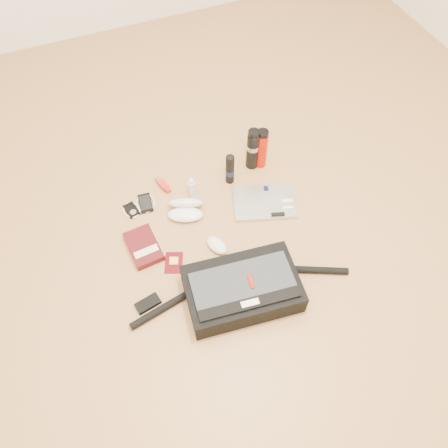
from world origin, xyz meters
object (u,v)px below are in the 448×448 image
object	(u,v)px
messenger_bag	(242,289)
laptop	(264,202)
book	(144,247)
thermos_black	(253,149)
thermos_red	(261,149)

from	to	relation	value
messenger_bag	laptop	size ratio (longest dim) A/B	2.75
messenger_bag	book	world-z (taller)	messenger_bag
thermos_black	thermos_red	world-z (taller)	thermos_black
messenger_bag	laptop	xyz separation A→B (m)	(0.31, 0.42, -0.05)
messenger_bag	thermos_red	xyz separation A→B (m)	(0.41, 0.67, 0.06)
laptop	thermos_black	bearing A→B (deg)	97.86
laptop	thermos_red	distance (m)	0.29
laptop	thermos_red	world-z (taller)	thermos_red
laptop	messenger_bag	bearing A→B (deg)	-108.42
messenger_bag	thermos_red	world-z (taller)	thermos_red
laptop	book	size ratio (longest dim) A/B	1.67
thermos_red	messenger_bag	bearing A→B (deg)	-121.15
book	thermos_red	world-z (taller)	thermos_red
thermos_black	messenger_bag	bearing A→B (deg)	-117.89
book	thermos_black	distance (m)	0.75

